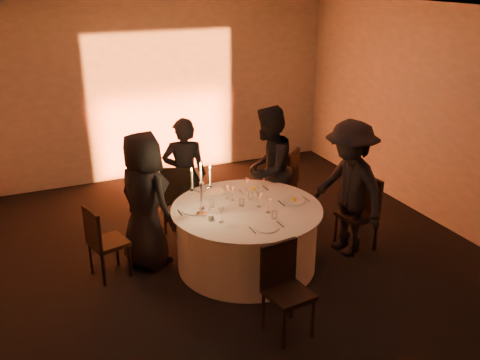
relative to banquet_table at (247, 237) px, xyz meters
name	(u,v)px	position (x,y,z in m)	size (l,w,h in m)	color
floor	(246,264)	(0.00, 0.00, -0.38)	(7.00, 7.00, 0.00)	black
ceiling	(248,11)	(0.00, 0.00, 2.62)	(7.00, 7.00, 0.00)	silver
wall_back	(162,89)	(0.00, 3.50, 1.12)	(7.00, 7.00, 0.00)	#A49F98
wall_right	(450,121)	(3.00, 0.00, 1.12)	(7.00, 7.00, 0.00)	#A49F98
uplighter_fixture	(171,175)	(0.00, 3.20, -0.33)	(0.25, 0.12, 0.10)	black
banquet_table	(247,237)	(0.00, 0.00, 0.00)	(1.80, 1.80, 0.77)	black
chair_left	(102,239)	(-1.65, 0.41, 0.12)	(0.48, 0.48, 0.90)	black
chair_back_left	(178,194)	(-0.48, 1.22, 0.16)	(0.54, 0.54, 0.97)	black
chair_back_right	(285,178)	(1.13, 1.12, 0.18)	(0.61, 0.61, 0.99)	black
chair_right	(362,209)	(1.55, -0.16, 0.15)	(0.46, 0.46, 0.96)	black
chair_front	(284,284)	(-0.18, -1.30, 0.14)	(0.46, 0.46, 0.94)	black
guest_left	(145,201)	(-1.09, 0.52, 0.46)	(0.83, 0.54, 1.69)	black
guest_back_left	(185,176)	(-0.38, 1.20, 0.42)	(0.59, 0.39, 1.61)	black
guest_back_right	(268,170)	(0.67, 0.79, 0.49)	(0.85, 0.66, 1.75)	black
guest_right	(349,188)	(1.31, -0.18, 0.49)	(1.12, 0.65, 1.74)	black
plate_left	(194,210)	(-0.60, 0.17, 0.39)	(0.36, 0.28, 0.01)	white
plate_back_left	(216,192)	(-0.17, 0.57, 0.39)	(0.36, 0.26, 0.01)	white
plate_back_right	(254,189)	(0.30, 0.44, 0.40)	(0.36, 0.26, 0.08)	white
plate_right	(294,200)	(0.60, -0.07, 0.40)	(0.36, 0.26, 0.08)	white
plate_front	(266,227)	(-0.02, -0.57, 0.39)	(0.36, 0.28, 0.01)	white
coffee_cup	(211,217)	(-0.51, -0.13, 0.42)	(0.11, 0.11, 0.07)	white
candelabra	(202,197)	(-0.55, 0.03, 0.61)	(0.27, 0.13, 0.65)	white
wine_glass_a	(247,182)	(0.19, 0.43, 0.52)	(0.07, 0.07, 0.19)	silver
wine_glass_b	(227,188)	(-0.11, 0.34, 0.52)	(0.07, 0.07, 0.19)	silver
wine_glass_c	(232,190)	(-0.07, 0.27, 0.52)	(0.07, 0.07, 0.19)	silver
wine_glass_d	(268,202)	(0.17, -0.22, 0.52)	(0.07, 0.07, 0.19)	silver
wine_glass_e	(259,196)	(0.14, -0.03, 0.52)	(0.07, 0.07, 0.19)	silver
wine_glass_f	(221,211)	(-0.42, -0.24, 0.52)	(0.07, 0.07, 0.19)	silver
tumbler_a	(242,202)	(-0.04, 0.07, 0.43)	(0.07, 0.07, 0.09)	silver
tumbler_b	(251,196)	(0.15, 0.21, 0.43)	(0.07, 0.07, 0.09)	silver
tumbler_c	(275,215)	(0.17, -0.39, 0.43)	(0.07, 0.07, 0.09)	silver
tumbler_d	(212,204)	(-0.37, 0.18, 0.43)	(0.07, 0.07, 0.09)	silver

